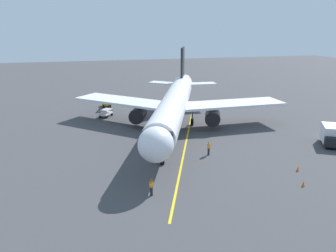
% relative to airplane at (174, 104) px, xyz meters
% --- Properties ---
extents(ground_plane, '(220.00, 220.00, 0.00)m').
position_rel_airplane_xyz_m(ground_plane, '(-0.85, -1.72, -4.00)').
color(ground_plane, '#424244').
extents(apron_lead_in_line, '(14.89, 37.30, 0.01)m').
position_rel_airplane_xyz_m(apron_lead_in_line, '(0.10, 6.26, -4.00)').
color(apron_lead_in_line, yellow).
rests_on(apron_lead_in_line, ground).
extents(airplane, '(32.38, 38.69, 11.50)m').
position_rel_airplane_xyz_m(airplane, '(0.00, 0.00, 0.00)').
color(airplane, white).
rests_on(airplane, ground).
extents(ground_crew_marshaller, '(0.45, 0.47, 1.71)m').
position_rel_airplane_xyz_m(ground_crew_marshaller, '(7.83, 19.82, -3.12)').
color(ground_crew_marshaller, '#23232D').
rests_on(ground_crew_marshaller, ground).
extents(ground_crew_wing_walker, '(0.37, 0.46, 1.71)m').
position_rel_airplane_xyz_m(ground_crew_wing_walker, '(-1.18, 11.40, -3.12)').
color(ground_crew_wing_walker, '#23232D').
rests_on(ground_crew_wing_walker, ground).
extents(baggage_cart_near_nose, '(2.61, 2.94, 1.27)m').
position_rel_airplane_xyz_m(baggage_cart_near_nose, '(9.56, -10.41, -3.35)').
color(baggage_cart_near_nose, white).
rests_on(baggage_cart_near_nose, ground).
extents(box_truck_portside, '(3.99, 4.96, 2.62)m').
position_rel_airplane_xyz_m(box_truck_portside, '(-18.25, 12.07, -2.62)').
color(box_truck_portside, black).
rests_on(box_truck_portside, ground).
extents(belt_loader_starboard_side, '(1.56, 4.58, 2.32)m').
position_rel_airplane_xyz_m(belt_loader_starboard_side, '(8.83, -17.98, -3.29)').
color(belt_loader_starboard_side, yellow).
rests_on(belt_loader_starboard_side, ground).
extents(safety_cone_nose_left, '(0.32, 0.32, 0.55)m').
position_rel_airplane_xyz_m(safety_cone_nose_left, '(-8.94, 18.42, -3.73)').
color(safety_cone_nose_left, '#F2590F').
rests_on(safety_cone_nose_left, ground).
extents(safety_cone_nose_right, '(0.32, 0.32, 0.55)m').
position_rel_airplane_xyz_m(safety_cone_nose_right, '(-7.21, 21.81, -3.73)').
color(safety_cone_nose_right, '#F2590F').
rests_on(safety_cone_nose_right, ground).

